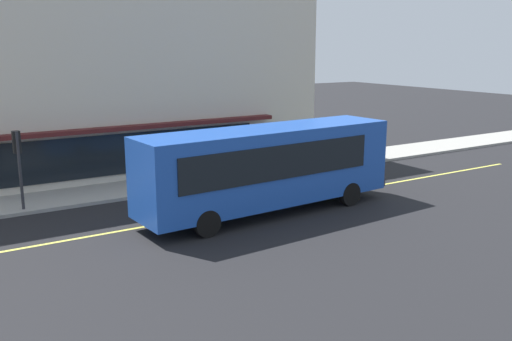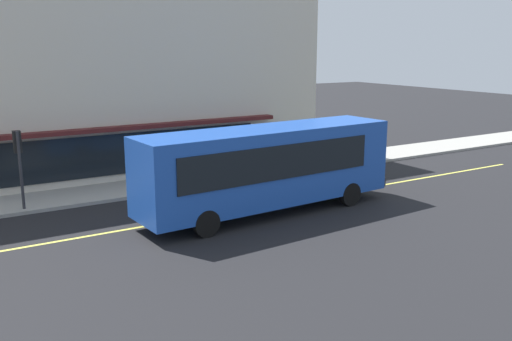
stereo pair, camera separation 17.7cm
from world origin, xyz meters
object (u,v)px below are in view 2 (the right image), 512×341
object	(u,v)px
car_yellow	(327,163)
pedestrian_near_storefront	(210,156)
traffic_light	(18,151)
pedestrian_mid_block	(231,150)
bus	(269,165)

from	to	relation	value
car_yellow	pedestrian_near_storefront	bearing A→B (deg)	145.80
traffic_light	pedestrian_mid_block	bearing A→B (deg)	10.15
pedestrian_mid_block	pedestrian_near_storefront	bearing A→B (deg)	-167.14
car_yellow	pedestrian_mid_block	size ratio (longest dim) A/B	2.49
bus	traffic_light	size ratio (longest dim) A/B	3.52
traffic_light	pedestrian_mid_block	xyz separation A→B (m)	(10.91, 1.95, -1.32)
traffic_light	pedestrian_mid_block	size ratio (longest dim) A/B	1.81
traffic_light	car_yellow	distance (m)	14.70
bus	pedestrian_mid_block	world-z (taller)	bus
bus	pedestrian_mid_block	size ratio (longest dim) A/B	6.38
car_yellow	pedestrian_mid_block	world-z (taller)	pedestrian_mid_block
bus	traffic_light	distance (m)	10.13
bus	pedestrian_near_storefront	distance (m)	7.21
pedestrian_mid_block	bus	bearing A→B (deg)	-107.94
bus	pedestrian_near_storefront	world-z (taller)	bus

